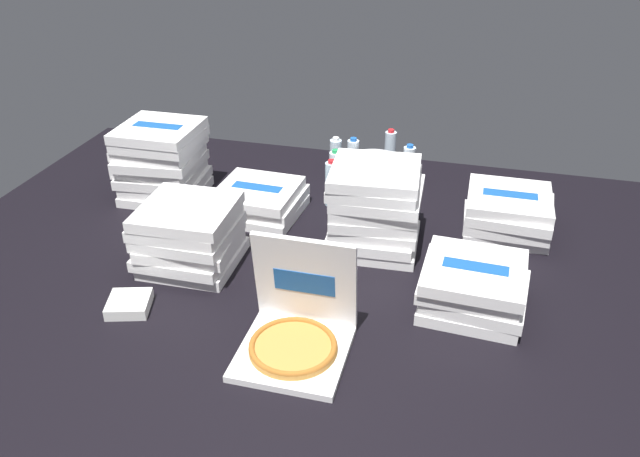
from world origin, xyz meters
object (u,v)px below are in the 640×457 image
pizza_stack_right_far (508,213)px  ice_bucket (374,177)px  open_pizza_box (297,329)px  water_bottle_5 (335,173)px  water_bottle_0 (408,167)px  water_bottle_1 (354,160)px  napkin_pile (129,304)px  water_bottle_2 (377,194)px  pizza_stack_center_far (260,200)px  water_bottle_6 (336,160)px  pizza_stack_left_mid (473,286)px  pizza_stack_left_far (375,207)px  water_bottle_3 (390,151)px  pizza_stack_left_near (189,235)px  pizza_stack_right_near (162,161)px  water_bottle_4 (331,184)px

pizza_stack_right_far → ice_bucket: same height
open_pizza_box → water_bottle_5: open_pizza_box is taller
pizza_stack_right_far → water_bottle_0: bearing=145.9°
water_bottle_0 → water_bottle_1: (-0.28, 0.02, 0.00)m
water_bottle_5 → napkin_pile: bearing=-114.6°
water_bottle_2 → ice_bucket: bearing=103.0°
pizza_stack_right_far → open_pizza_box: bearing=-124.4°
water_bottle_1 → napkin_pile: (-0.56, -1.26, -0.09)m
pizza_stack_center_far → water_bottle_6: bearing=60.4°
pizza_stack_left_mid → napkin_pile: pizza_stack_left_mid is taller
pizza_stack_left_mid → pizza_stack_left_far: 0.55m
water_bottle_1 → water_bottle_3: same height
pizza_stack_left_near → pizza_stack_right_near: size_ratio=0.95×
pizza_stack_right_near → water_bottle_6: (0.76, 0.37, -0.07)m
water_bottle_0 → water_bottle_6: size_ratio=1.00×
ice_bucket → water_bottle_0: water_bottle_0 is taller
pizza_stack_right_near → water_bottle_4: size_ratio=1.74×
pizza_stack_right_near → water_bottle_0: 1.19m
water_bottle_1 → water_bottle_3: size_ratio=1.00×
open_pizza_box → water_bottle_5: bearing=97.2°
water_bottle_4 → water_bottle_6: same height
pizza_stack_center_far → napkin_pile: (-0.22, -0.81, -0.05)m
pizza_stack_right_far → water_bottle_0: water_bottle_0 is taller
water_bottle_0 → pizza_stack_left_far: bearing=-96.1°
pizza_stack_left_near → pizza_stack_left_far: size_ratio=0.97×
pizza_stack_center_far → water_bottle_4: water_bottle_4 is taller
open_pizza_box → pizza_stack_left_near: 0.67m
pizza_stack_left_near → water_bottle_4: 0.76m
water_bottle_1 → pizza_stack_left_mid: bearing=-55.8°
ice_bucket → water_bottle_1: (-0.13, 0.12, 0.02)m
pizza_stack_center_far → pizza_stack_right_far: pizza_stack_right_far is taller
pizza_stack_left_far → open_pizza_box: bearing=-100.1°
pizza_stack_right_near → pizza_stack_left_mid: (1.48, -0.55, -0.09)m
water_bottle_1 → water_bottle_6: 0.09m
pizza_stack_left_near → open_pizza_box: bearing=-34.7°
water_bottle_3 → water_bottle_1: bearing=-134.2°
pizza_stack_left_mid → water_bottle_4: bearing=136.5°
pizza_stack_right_far → water_bottle_4: (-0.80, 0.05, 0.02)m
water_bottle_3 → water_bottle_5: bearing=-122.9°
napkin_pile → pizza_stack_left_far: bearing=40.8°
pizza_stack_right_near → pizza_stack_center_far: bearing=-7.4°
pizza_stack_left_mid → open_pizza_box: bearing=-145.6°
pizza_stack_right_far → pizza_stack_left_mid: (-0.12, -0.60, 0.00)m
open_pizza_box → pizza_stack_right_far: open_pizza_box is taller
pizza_stack_left_far → water_bottle_3: 0.76m
water_bottle_4 → pizza_stack_left_mid: bearing=-43.5°
water_bottle_6 → water_bottle_4: bearing=-80.6°
water_bottle_3 → pizza_stack_center_far: bearing=-128.9°
water_bottle_1 → water_bottle_2: same height
water_bottle_2 → pizza_stack_left_mid: bearing=-52.4°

